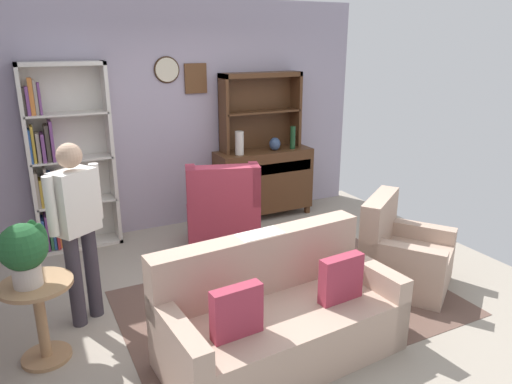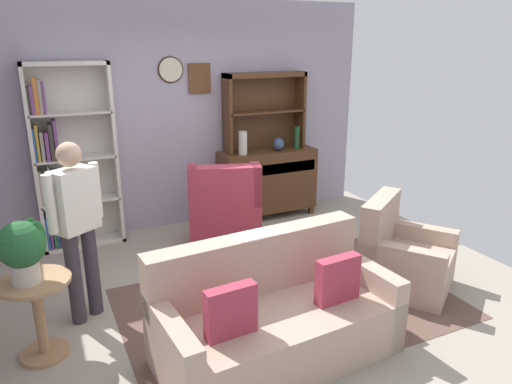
# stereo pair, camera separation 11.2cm
# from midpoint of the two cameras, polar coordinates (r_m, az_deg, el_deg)

# --- Properties ---
(ground_plane) EXTENTS (5.40, 4.60, 0.02)m
(ground_plane) POSITION_cam_midpoint_polar(r_m,az_deg,el_deg) (4.70, 0.63, -12.08)
(ground_plane) COLOR #9E9384
(wall_back) EXTENTS (5.00, 0.09, 2.80)m
(wall_back) POSITION_cam_midpoint_polar(r_m,az_deg,el_deg) (6.13, -8.16, 8.93)
(wall_back) COLOR #A399AD
(wall_back) RESTS_ON ground_plane
(area_rug) EXTENTS (2.99, 1.96, 0.01)m
(area_rug) POSITION_cam_midpoint_polar(r_m,az_deg,el_deg) (4.54, 4.66, -13.06)
(area_rug) COLOR brown
(area_rug) RESTS_ON ground_plane
(bookshelf) EXTENTS (0.90, 0.30, 2.10)m
(bookshelf) POSITION_cam_midpoint_polar(r_m,az_deg,el_deg) (5.78, -21.01, 3.03)
(bookshelf) COLOR silver
(bookshelf) RESTS_ON ground_plane
(sideboard) EXTENTS (1.30, 0.45, 0.92)m
(sideboard) POSITION_cam_midpoint_polar(r_m,az_deg,el_deg) (6.47, 1.84, 1.43)
(sideboard) COLOR #4C2D19
(sideboard) RESTS_ON ground_plane
(sideboard_hutch) EXTENTS (1.10, 0.26, 1.00)m
(sideboard_hutch) POSITION_cam_midpoint_polar(r_m,az_deg,el_deg) (6.35, 1.48, 10.82)
(sideboard_hutch) COLOR #4C2D19
(sideboard_hutch) RESTS_ON sideboard
(vase_tall) EXTENTS (0.11, 0.11, 0.30)m
(vase_tall) POSITION_cam_midpoint_polar(r_m,az_deg,el_deg) (6.10, -1.05, 5.85)
(vase_tall) COLOR beige
(vase_tall) RESTS_ON sideboard
(vase_round) EXTENTS (0.15, 0.15, 0.17)m
(vase_round) POSITION_cam_midpoint_polar(r_m,az_deg,el_deg) (6.35, 3.21, 5.72)
(vase_round) COLOR #33476B
(vase_round) RESTS_ON sideboard
(bottle_wine) EXTENTS (0.07, 0.07, 0.30)m
(bottle_wine) POSITION_cam_midpoint_polar(r_m,az_deg,el_deg) (6.44, 5.36, 6.45)
(bottle_wine) COLOR #194223
(bottle_wine) RESTS_ON sideboard
(couch_floral) EXTENTS (1.86, 0.98, 0.90)m
(couch_floral) POSITION_cam_midpoint_polar(r_m,az_deg,el_deg) (3.75, 3.06, -14.74)
(couch_floral) COLOR tan
(couch_floral) RESTS_ON ground_plane
(armchair_floral) EXTENTS (1.06, 1.07, 0.88)m
(armchair_floral) POSITION_cam_midpoint_polar(r_m,az_deg,el_deg) (4.92, 17.75, -7.62)
(armchair_floral) COLOR tan
(armchair_floral) RESTS_ON ground_plane
(wingback_chair) EXTENTS (0.98, 1.00, 1.05)m
(wingback_chair) POSITION_cam_midpoint_polar(r_m,az_deg,el_deg) (5.44, -3.22, -3.20)
(wingback_chair) COLOR #A33347
(wingback_chair) RESTS_ON ground_plane
(plant_stand) EXTENTS (0.52, 0.52, 0.64)m
(plant_stand) POSITION_cam_midpoint_polar(r_m,az_deg,el_deg) (4.01, -23.73, -12.67)
(plant_stand) COLOR #A87F56
(plant_stand) RESTS_ON ground_plane
(potted_plant_large) EXTENTS (0.34, 0.34, 0.47)m
(potted_plant_large) POSITION_cam_midpoint_polar(r_m,az_deg,el_deg) (3.77, -25.27, -6.01)
(potted_plant_large) COLOR beige
(potted_plant_large) RESTS_ON plant_stand
(person_reading) EXTENTS (0.48, 0.35, 1.56)m
(person_reading) POSITION_cam_midpoint_polar(r_m,az_deg,el_deg) (4.19, -19.83, -3.16)
(person_reading) COLOR #38333D
(person_reading) RESTS_ON ground_plane
(coffee_table) EXTENTS (0.80, 0.50, 0.42)m
(coffee_table) POSITION_cam_midpoint_polar(r_m,az_deg,el_deg) (4.44, -0.54, -8.62)
(coffee_table) COLOR #4C2D19
(coffee_table) RESTS_ON ground_plane
(book_stack) EXTENTS (0.22, 0.12, 0.05)m
(book_stack) POSITION_cam_midpoint_polar(r_m,az_deg,el_deg) (4.30, -1.45, -8.23)
(book_stack) COLOR #CC7233
(book_stack) RESTS_ON coffee_table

